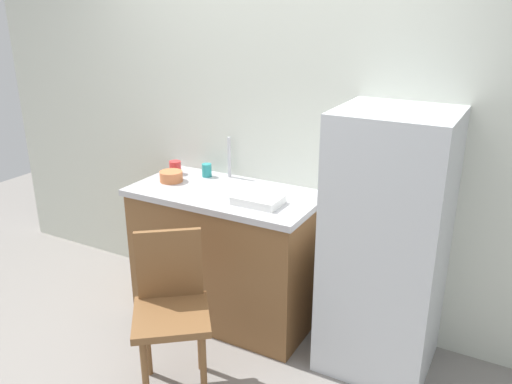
% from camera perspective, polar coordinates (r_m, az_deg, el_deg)
% --- Properties ---
extents(ground_plane, '(8.00, 8.00, 0.00)m').
position_cam_1_polar(ground_plane, '(3.24, -7.23, -19.14)').
color(ground_plane, gray).
extents(back_wall, '(4.80, 0.10, 2.56)m').
position_cam_1_polar(back_wall, '(3.45, 1.59, 7.33)').
color(back_wall, silver).
rests_on(back_wall, ground_plane).
extents(cabinet_base, '(1.18, 0.60, 0.87)m').
position_cam_1_polar(cabinet_base, '(3.52, -3.21, -7.11)').
color(cabinet_base, brown).
rests_on(cabinet_base, ground_plane).
extents(countertop, '(1.22, 0.64, 0.04)m').
position_cam_1_polar(countertop, '(3.33, -3.36, -0.16)').
color(countertop, '#B7B7BC').
rests_on(countertop, cabinet_base).
extents(faucet, '(0.02, 0.02, 0.28)m').
position_cam_1_polar(faucet, '(3.55, -2.95, 3.84)').
color(faucet, '#B7B7BC').
rests_on(faucet, countertop).
extents(refrigerator, '(0.62, 0.58, 1.53)m').
position_cam_1_polar(refrigerator, '(3.01, 14.07, -5.67)').
color(refrigerator, silver).
rests_on(refrigerator, ground_plane).
extents(chair, '(0.56, 0.56, 0.89)m').
position_cam_1_polar(chair, '(2.91, -9.26, -12.21)').
color(chair, brown).
rests_on(chair, ground_plane).
extents(dish_tray, '(0.28, 0.20, 0.05)m').
position_cam_1_polar(dish_tray, '(3.10, 0.23, -0.85)').
color(dish_tray, white).
rests_on(dish_tray, countertop).
extents(terracotta_bowl, '(0.15, 0.15, 0.07)m').
position_cam_1_polar(terracotta_bowl, '(3.53, -9.28, 1.70)').
color(terracotta_bowl, '#C67042').
rests_on(terracotta_bowl, countertop).
extents(cup_teal, '(0.07, 0.07, 0.09)m').
position_cam_1_polar(cup_teal, '(3.59, -5.42, 2.39)').
color(cup_teal, teal).
rests_on(cup_teal, countertop).
extents(cup_red, '(0.08, 0.08, 0.09)m').
position_cam_1_polar(cup_red, '(3.68, -8.85, 2.68)').
color(cup_red, red).
rests_on(cup_red, countertop).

